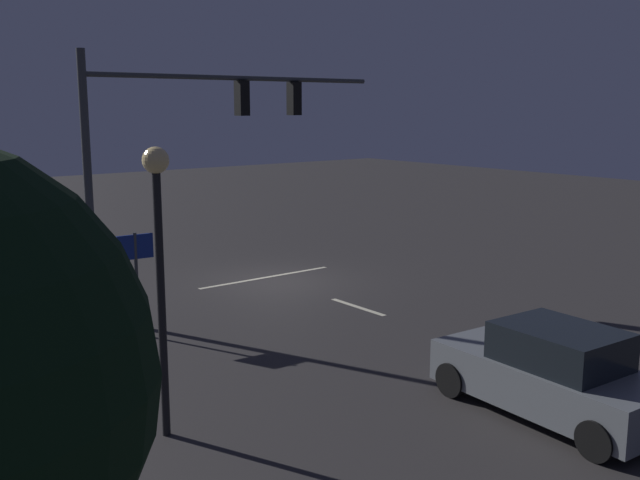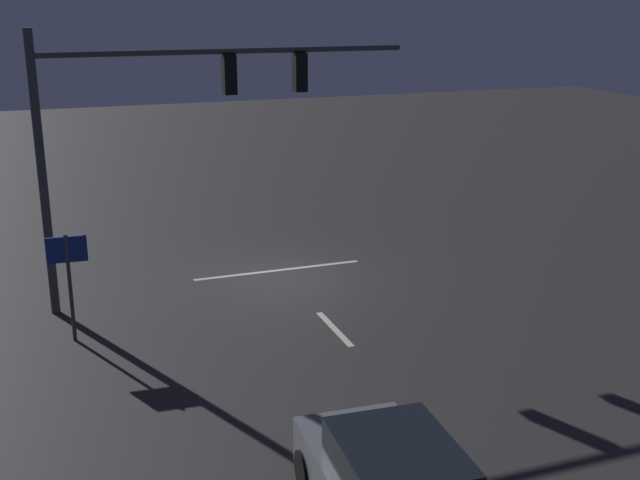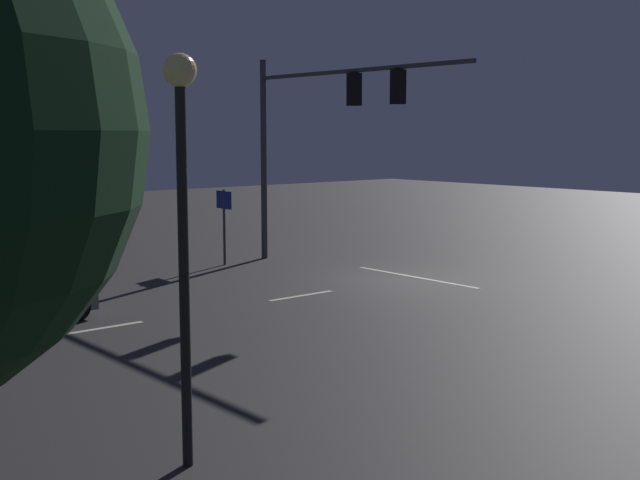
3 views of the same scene
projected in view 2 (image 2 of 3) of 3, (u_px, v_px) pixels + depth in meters
The scene contains 6 objects.
ground_plane at pixel (284, 277), 22.88m from camera, with size 80.00×80.00×0.00m, color #2D2B2B.
traffic_signal_assembly at pixel (165, 111), 19.85m from camera, with size 9.49×0.47×6.99m.
lane_dash_far at pixel (335, 329), 19.28m from camera, with size 2.20×0.16×0.01m, color beige.
lane_dash_mid at pixel (458, 457), 13.88m from camera, with size 2.20×0.16×0.01m, color beige.
stop_bar at pixel (278, 270), 23.41m from camera, with size 5.00×0.16×0.01m, color beige.
route_sign at pixel (68, 265), 18.10m from camera, with size 0.90×0.12×2.57m.
Camera 2 is at (6.44, 20.63, 7.65)m, focal length 44.95 mm.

